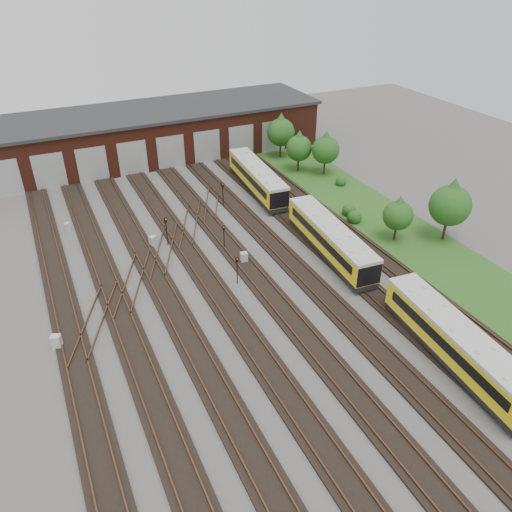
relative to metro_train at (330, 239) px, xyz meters
name	(u,v)px	position (x,y,z in m)	size (l,w,h in m)	color
ground	(266,324)	(-10.00, -6.65, -1.77)	(120.00, 120.00, 0.00)	#474542
track_network	(261,320)	(-10.17, -6.06, -1.66)	(30.40, 70.00, 0.33)	black
maintenance_shed	(136,135)	(-10.01, 33.33, 1.44)	(51.00, 12.50, 6.35)	#542115
grass_verge	(383,221)	(9.00, 3.35, -1.74)	(8.00, 55.00, 0.05)	#23521B
metro_train	(330,239)	(0.00, 0.00, 0.00)	(3.52, 45.71, 2.80)	black
signal_mast_0	(166,228)	(-13.35, 8.39, 0.17)	(0.28, 0.27, 3.01)	black
signal_mast_1	(237,267)	(-9.81, -0.60, -0.03)	(0.22, 0.21, 2.70)	black
signal_mast_2	(223,191)	(-5.19, 13.95, 0.13)	(0.28, 0.26, 2.92)	black
signal_mast_3	(224,234)	(-8.58, 5.38, -0.14)	(0.25, 0.24, 2.52)	black
relay_cabinet_0	(57,342)	(-25.00, -2.47, -1.20)	(0.68, 0.57, 1.14)	#B7B9BD
relay_cabinet_1	(67,227)	(-21.86, 15.69, -1.33)	(0.52, 0.44, 0.87)	#B7B9BD
relay_cabinet_2	(153,241)	(-14.69, 8.82, -1.22)	(0.65, 0.54, 1.08)	#B7B9BD
relay_cabinet_3	(261,194)	(-0.26, 14.40, -1.33)	(0.52, 0.43, 0.87)	#B7B9BD
relay_cabinet_4	(244,258)	(-7.88, 2.27, -1.24)	(0.63, 0.53, 1.05)	#B7B9BD
tree_0	(281,129)	(7.85, 24.92, 2.22)	(3.74, 3.74, 6.20)	#301D16
tree_1	(299,145)	(7.59, 19.47, 1.72)	(3.28, 3.28, 5.43)	#301D16
tree_2	(326,147)	(10.06, 17.07, 1.94)	(3.48, 3.48, 5.77)	#301D16
tree_3	(399,212)	(7.39, -0.41, 1.37)	(2.95, 2.95, 4.88)	#301D16
tree_4	(451,201)	(11.91, -2.38, 2.50)	(4.00, 4.00, 6.64)	#301D16
bush_0	(355,215)	(6.00, 4.52, -0.98)	(1.57, 1.57, 1.57)	#204915
bush_1	(349,209)	(6.43, 6.13, -1.00)	(1.52, 1.52, 1.52)	#204915
bush_2	(341,180)	(10.13, 13.24, -1.10)	(1.32, 1.32, 1.32)	#204915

